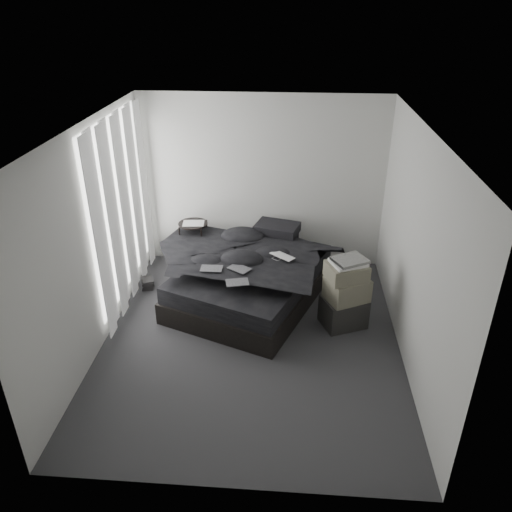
# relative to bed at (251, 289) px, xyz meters

# --- Properties ---
(floor) EXTENTS (3.60, 4.20, 0.01)m
(floor) POSITION_rel_bed_xyz_m (0.08, -0.94, -0.15)
(floor) COLOR #323235
(floor) RESTS_ON ground
(ceiling) EXTENTS (3.60, 4.20, 0.01)m
(ceiling) POSITION_rel_bed_xyz_m (0.08, -0.94, 2.45)
(ceiling) COLOR white
(ceiling) RESTS_ON ground
(wall_back) EXTENTS (3.60, 0.01, 2.60)m
(wall_back) POSITION_rel_bed_xyz_m (0.08, 1.16, 1.15)
(wall_back) COLOR silver
(wall_back) RESTS_ON ground
(wall_front) EXTENTS (3.60, 0.01, 2.60)m
(wall_front) POSITION_rel_bed_xyz_m (0.08, -3.04, 1.15)
(wall_front) COLOR silver
(wall_front) RESTS_ON ground
(wall_left) EXTENTS (0.01, 4.20, 2.60)m
(wall_left) POSITION_rel_bed_xyz_m (-1.72, -0.94, 1.15)
(wall_left) COLOR silver
(wall_left) RESTS_ON ground
(wall_right) EXTENTS (0.01, 4.20, 2.60)m
(wall_right) POSITION_rel_bed_xyz_m (1.88, -0.94, 1.15)
(wall_right) COLOR silver
(wall_right) RESTS_ON ground
(window_left) EXTENTS (0.02, 2.00, 2.30)m
(window_left) POSITION_rel_bed_xyz_m (-1.70, -0.04, 1.20)
(window_left) COLOR white
(window_left) RESTS_ON wall_left
(curtain_left) EXTENTS (0.06, 2.12, 2.48)m
(curtain_left) POSITION_rel_bed_xyz_m (-1.65, -0.04, 1.13)
(curtain_left) COLOR white
(curtain_left) RESTS_ON wall_left
(bed) EXTENTS (2.33, 2.63, 0.30)m
(bed) POSITION_rel_bed_xyz_m (0.00, 0.00, 0.00)
(bed) COLOR black
(bed) RESTS_ON floor
(mattress) EXTENTS (2.25, 2.55, 0.23)m
(mattress) POSITION_rel_bed_xyz_m (0.00, 0.00, 0.26)
(mattress) COLOR black
(mattress) RESTS_ON bed
(duvet) EXTENTS (2.18, 2.32, 0.25)m
(duvet) POSITION_rel_bed_xyz_m (-0.02, -0.05, 0.51)
(duvet) COLOR black
(duvet) RESTS_ON mattress
(pillow_lower) EXTENTS (0.77, 0.65, 0.15)m
(pillow_lower) POSITION_rel_bed_xyz_m (0.26, 0.80, 0.45)
(pillow_lower) COLOR black
(pillow_lower) RESTS_ON mattress
(pillow_upper) EXTENTS (0.70, 0.57, 0.14)m
(pillow_upper) POSITION_rel_bed_xyz_m (0.32, 0.76, 0.60)
(pillow_upper) COLOR black
(pillow_upper) RESTS_ON pillow_lower
(laptop) EXTENTS (0.41, 0.39, 0.03)m
(laptop) POSITION_rel_bed_xyz_m (0.39, -0.10, 0.65)
(laptop) COLOR silver
(laptop) RESTS_ON duvet
(comic_a) EXTENTS (0.27, 0.18, 0.01)m
(comic_a) POSITION_rel_bed_xyz_m (-0.46, -0.44, 0.64)
(comic_a) COLOR black
(comic_a) RESTS_ON duvet
(comic_b) EXTENTS (0.33, 0.30, 0.01)m
(comic_b) POSITION_rel_bed_xyz_m (-0.11, -0.41, 0.64)
(comic_b) COLOR black
(comic_b) RESTS_ON duvet
(comic_c) EXTENTS (0.31, 0.24, 0.01)m
(comic_c) POSITION_rel_bed_xyz_m (-0.10, -0.76, 0.65)
(comic_c) COLOR black
(comic_c) RESTS_ON duvet
(side_stand) EXTENTS (0.46, 0.46, 0.80)m
(side_stand) POSITION_rel_bed_xyz_m (-0.91, 0.72, 0.25)
(side_stand) COLOR black
(side_stand) RESTS_ON floor
(papers) EXTENTS (0.33, 0.26, 0.02)m
(papers) POSITION_rel_bed_xyz_m (-0.90, 0.71, 0.66)
(papers) COLOR white
(papers) RESTS_ON side_stand
(floor_books) EXTENTS (0.22, 0.26, 0.15)m
(floor_books) POSITION_rel_bed_xyz_m (-1.52, 0.18, -0.07)
(floor_books) COLOR black
(floor_books) RESTS_ON floor
(box_lower) EXTENTS (0.64, 0.58, 0.39)m
(box_lower) POSITION_rel_bed_xyz_m (1.23, -0.52, 0.05)
(box_lower) COLOR black
(box_lower) RESTS_ON floor
(box_mid) EXTENTS (0.61, 0.57, 0.30)m
(box_mid) POSITION_rel_bed_xyz_m (1.25, -0.53, 0.39)
(box_mid) COLOR #696553
(box_mid) RESTS_ON box_lower
(box_upper) EXTENTS (0.57, 0.51, 0.20)m
(box_upper) POSITION_rel_bed_xyz_m (1.22, -0.53, 0.64)
(box_upper) COLOR #696553
(box_upper) RESTS_ON box_mid
(art_book_white) EXTENTS (0.49, 0.45, 0.04)m
(art_book_white) POSITION_rel_bed_xyz_m (1.23, -0.52, 0.76)
(art_book_white) COLOR silver
(art_book_white) RESTS_ON box_upper
(art_book_snake) EXTENTS (0.49, 0.46, 0.04)m
(art_book_snake) POSITION_rel_bed_xyz_m (1.25, -0.53, 0.80)
(art_book_snake) COLOR silver
(art_book_snake) RESTS_ON art_book_white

